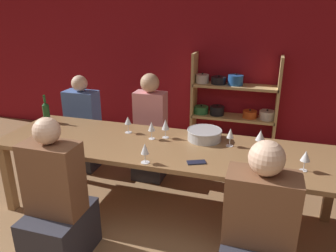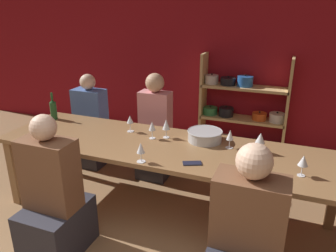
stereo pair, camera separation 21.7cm
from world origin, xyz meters
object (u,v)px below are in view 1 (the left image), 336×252
Objects in this scene: shelf_unit at (231,113)px; wine_bottle_green at (46,112)px; person_far_a at (84,133)px; wine_glass_red_c at (260,136)px; wine_glass_red_a at (145,149)px; person_near_b at (256,247)px; wine_glass_empty_b at (230,134)px; wine_glass_empty_c at (128,121)px; person_near_a at (58,210)px; wine_glass_red_b at (152,127)px; cell_phone at (196,162)px; person_far_b at (151,139)px; dining_table at (165,152)px; mixing_bowl at (205,134)px; wine_glass_white_a at (165,125)px; wine_glass_empty_a at (306,156)px.

shelf_unit is 2.44m from wine_bottle_green.
person_far_a is (-1.71, -1.06, -0.10)m from shelf_unit.
shelf_unit is 1.74m from wine_glass_red_c.
person_near_b is (0.92, -0.37, -0.43)m from wine_glass_red_a.
wine_glass_red_c reaches higher than wine_glass_empty_b.
person_near_b reaches higher than wine_glass_empty_c.
wine_glass_empty_b is 1.58m from person_near_a.
wine_glass_red_b is (-0.12, 0.49, 0.01)m from wine_glass_red_a.
person_near_b is (1.32, -0.95, -0.43)m from wine_glass_empty_c.
wine_glass_empty_b is at bearing -84.54° from shelf_unit.
wine_glass_red_b is at bearing 140.39° from person_near_b.
person_far_b reaches higher than cell_phone.
person_far_b reaches higher than dining_table.
wine_glass_white_a is at bearing -170.98° from mixing_bowl.
person_far_b reaches higher than wine_glass_empty_c.
wine_glass_white_a is 1.08× the size of wine_glass_empty_b.
person_near_a is (-0.64, -0.78, -0.24)m from dining_table.
wine_glass_empty_b reaches higher than dining_table.
dining_table is 0.43m from wine_glass_red_a.
shelf_unit is at bearing 88.40° from cell_phone.
person_far_b reaches higher than wine_glass_red_a.
person_far_b is at bearing 145.44° from mixing_bowl.
wine_glass_red_b is at bearing 150.46° from person_far_a.
wine_glass_red_b is at bearing -108.57° from shelf_unit.
person_near_b is at bearing -71.30° from wine_glass_empty_b.
person_far_b is at bearing 85.53° from wine_glass_empty_c.
wine_glass_red_b is at bearing -17.37° from wine_glass_empty_c.
mixing_bowl is 0.28× the size of person_near_a.
shelf_unit reaches higher than wine_glass_empty_c.
mixing_bowl is 0.77m from wine_glass_empty_c.
cell_phone is at bearing -15.65° from wine_bottle_green.
wine_glass_red_b is at bearing -149.16° from wine_glass_white_a.
wine_glass_red_c reaches higher than wine_glass_red_b.
mixing_bowl is 0.50m from wine_glass_red_b.
mixing_bowl is (0.32, 0.23, 0.13)m from dining_table.
wine_glass_white_a is at bearing 122.49° from person_far_b.
shelf_unit is 8.01× the size of wine_glass_empty_a.
wine_glass_red_c is at bearing -1.93° from wine_bottle_green.
wine_glass_empty_c is at bearing -2.11° from wine_bottle_green.
wine_glass_white_a is 0.77m from person_far_b.
person_near_a is 1.00× the size of person_near_b.
wine_glass_empty_b is (-0.60, 0.31, -0.00)m from wine_glass_empty_a.
wine_glass_empty_b reaches higher than mixing_bowl.
person_near_b is (2.29, -0.98, -0.43)m from wine_bottle_green.
wine_glass_red_c is (0.51, -0.08, 0.07)m from mixing_bowl.
mixing_bowl is 1.44m from person_near_a.
wine_glass_empty_c is 0.67m from person_far_b.
wine_bottle_green is (-1.74, -0.00, 0.06)m from mixing_bowl.
wine_glass_empty_a is 1.96m from person_near_a.
cell_phone reaches higher than dining_table.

